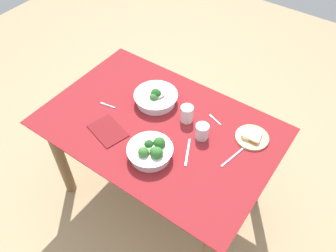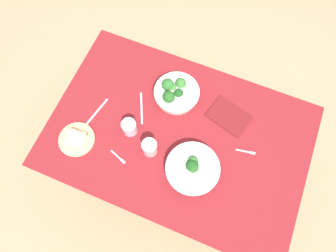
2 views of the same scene
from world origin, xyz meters
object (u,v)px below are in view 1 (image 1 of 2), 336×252
bread_side_plate (252,137)px  napkin_folded_upper (108,131)px  broccoli_bowl_far (156,98)px  broccoli_bowl_near (151,151)px  water_glass_side (202,131)px  fork_by_near_bowl (107,105)px  fork_by_far_bowl (215,119)px  table_knife_left (235,155)px  table_knife_right (188,152)px  water_glass_center (187,114)px

bread_side_plate → napkin_folded_upper: bearing=-148.3°
broccoli_bowl_far → broccoli_bowl_near: bearing=-56.8°
broccoli_bowl_near → napkin_folded_upper: size_ratio=1.14×
water_glass_side → fork_by_near_bowl: 0.60m
napkin_folded_upper → bread_side_plate: bearing=31.7°
broccoli_bowl_near → bread_side_plate: bearing=48.1°
broccoli_bowl_near → water_glass_side: size_ratio=2.70×
fork_by_far_bowl → fork_by_near_bowl: bearing=43.9°
broccoli_bowl_near → water_glass_side: broccoli_bowl_near is taller
broccoli_bowl_far → broccoli_bowl_near: (0.22, -0.34, 0.01)m
table_knife_left → table_knife_right: same height
broccoli_bowl_far → table_knife_right: bearing=-30.0°
table_knife_left → bread_side_plate: bearing=4.9°
water_glass_center → table_knife_right: bearing=-55.3°
water_glass_side → broccoli_bowl_far: bearing=168.4°
broccoli_bowl_near → bread_side_plate: 0.56m
water_glass_center → broccoli_bowl_near: bearing=-91.1°
bread_side_plate → table_knife_left: size_ratio=0.86×
table_knife_right → water_glass_side: bearing=152.9°
broccoli_bowl_far → bread_side_plate: 0.60m
bread_side_plate → table_knife_left: bread_side_plate is taller
table_knife_right → napkin_folded_upper: size_ratio=0.87×
broccoli_bowl_far → water_glass_side: size_ratio=2.95×
napkin_folded_upper → fork_by_far_bowl: bearing=43.8°
water_glass_center → water_glass_side: water_glass_center is taller
water_glass_side → fork_by_near_bowl: (-0.59, -0.12, -0.04)m
water_glass_side → napkin_folded_upper: size_ratio=0.42×
bread_side_plate → table_knife_right: (-0.23, -0.28, -0.01)m
broccoli_bowl_near → table_knife_left: size_ratio=1.12×
fork_by_near_bowl → table_knife_left: bearing=178.1°
broccoli_bowl_near → table_knife_right: size_ratio=1.32×
water_glass_center → water_glass_side: bearing=-23.4°
broccoli_bowl_far → water_glass_side: bearing=-11.6°
broccoli_bowl_far → bread_side_plate: (0.59, 0.07, -0.03)m
fork_by_near_bowl → table_knife_left: same height
broccoli_bowl_far → broccoli_bowl_near: broccoli_bowl_near is taller
table_knife_left → napkin_folded_upper: size_ratio=1.02×
broccoli_bowl_far → water_glass_side: 0.37m
broccoli_bowl_far → table_knife_left: broccoli_bowl_far is taller
broccoli_bowl_far → water_glass_side: broccoli_bowl_far is taller
broccoli_bowl_far → table_knife_right: (0.36, -0.21, -0.04)m
broccoli_bowl_far → water_glass_center: (0.23, -0.02, 0.01)m
fork_by_near_bowl → water_glass_side: bearing=-178.4°
bread_side_plate → water_glass_side: size_ratio=2.07×
bread_side_plate → table_knife_left: 0.16m
water_glass_center → table_knife_right: 0.24m
broccoli_bowl_far → fork_by_far_bowl: bearing=12.3°
broccoli_bowl_far → napkin_folded_upper: size_ratio=1.25×
water_glass_center → table_knife_right: water_glass_center is taller
table_knife_left → water_glass_center: bearing=90.9°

